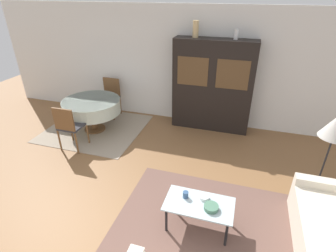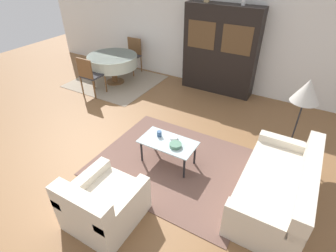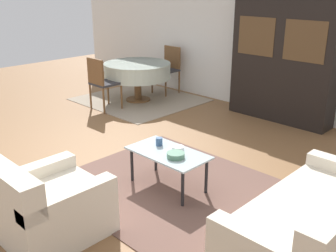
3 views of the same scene
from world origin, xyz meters
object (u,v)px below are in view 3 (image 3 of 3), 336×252
Objects in this scene: coffee_table at (168,156)px; cup at (159,142)px; armchair at (47,207)px; display_cabinet at (284,60)px; dining_chair_near at (101,80)px; bowl at (176,155)px; dining_table at (137,71)px; couch at (318,226)px; bowl_small at (178,148)px; dining_chair_far at (168,66)px.

coffee_table is 9.71× the size of cup.
display_cabinet reaches higher than armchair.
dining_chair_near reaches higher than cup.
bowl is at bearing -80.96° from display_cabinet.
dining_table reaches higher than coffee_table.
couch reaches higher than bowl_small.
bowl_small is at bearing 67.50° from coffee_table.
coffee_table is at bearing -35.95° from dining_table.
armchair is 0.44× the size of display_cabinet.
couch is at bearing -55.64° from display_cabinet.
cup is at bearing -23.54° from dining_chair_near.
dining_chair_far reaches higher than bowl.
cup reaches higher than coffee_table.
dining_table is (-2.73, 3.51, 0.31)m from armchair.
couch is 1.71m from bowl_small.
dining_chair_far is 4.94× the size of bowl.
bowl_small is (-0.12, 0.16, -0.01)m from bowl.
dining_chair_far reaches higher than coffee_table.
coffee_table is 0.45× the size of display_cabinet.
armchair is 5.17m from dining_chair_far.
dining_chair_far is at bearing 90.00° from dining_table.
dining_table is 3.37m from cup.
dining_chair_near is (-4.63, 1.22, 0.26)m from couch.
cup is (2.68, -1.17, -0.07)m from dining_chair_near.
cup is at bearing 132.82° from dining_chair_far.
bowl is 0.20m from bowl_small.
armchair is at bearing -52.10° from dining_table.
cup is at bearing 88.59° from couch.
coffee_table is 4.14m from dining_chair_far.
dining_chair_near is at bearing 90.00° from dining_chair_far.
couch is 1.59m from bowl.
display_cabinet reaches higher than coffee_table.
dining_chair_near is at bearing 156.93° from coffee_table.
coffee_table is at bearing -23.07° from dining_chair_near.
cup is at bearing 163.34° from coffee_table.
dining_chair_near is 7.05× the size of bowl_small.
cup is at bearing 91.98° from armchair.
coffee_table is 6.81× the size of bowl_small.
dining_chair_far reaches higher than bowl_small.
dining_table is 3.73m from bowl.
couch is 13.12× the size of bowl_small.
bowl is at bearing -16.95° from coffee_table.
armchair reaches higher than coffee_table.
dining_chair_far reaches higher than armchair.
dining_table is 1.35× the size of dining_chair_near.
cup is at bearing -37.14° from dining_table.
coffee_table is at bearing 134.31° from dining_chair_far.
coffee_table is (0.15, 1.42, 0.09)m from armchair.
couch reaches higher than bowl.
armchair is at bearing -87.77° from display_cabinet.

